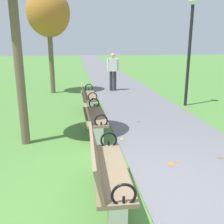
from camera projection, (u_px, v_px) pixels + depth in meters
The scene contains 9 objects.
ground_plane at pixel (144, 203), 3.44m from camera, with size 80.00×80.00×0.00m, color #4C7F38.
paved_walkway at pixel (101, 69), 20.80m from camera, with size 2.55×44.00×0.02m, color slate.
park_bench_1 at pixel (106, 169), 3.34m from camera, with size 0.52×1.61×0.90m.
park_bench_2 at pixel (92, 116), 5.78m from camera, with size 0.49×1.61×0.90m.
park_bench_3 at pixel (87, 95), 7.99m from camera, with size 0.49×1.61×0.90m.
tree_2 at pixel (48, 14), 10.10m from camera, with size 1.70×1.70×4.14m.
pedestrian_walking at pixel (113, 70), 11.12m from camera, with size 0.53×0.25×1.62m.
lamp_post at pixel (191, 35), 8.16m from camera, with size 0.28×0.28×3.48m.
scattered_leaves at pixel (151, 142), 5.51m from camera, with size 3.93×9.22×0.02m.
Camera 1 is at (-0.86, -2.90, 2.09)m, focal length 41.04 mm.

